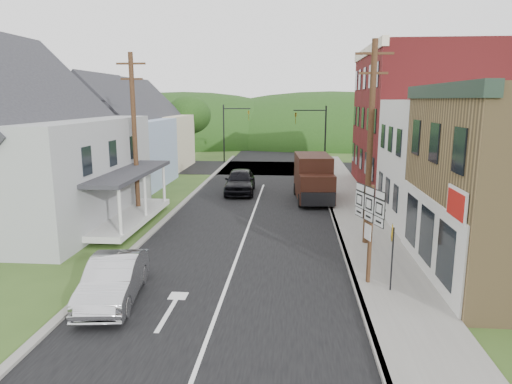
% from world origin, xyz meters
% --- Properties ---
extents(ground, '(120.00, 120.00, 0.00)m').
position_xyz_m(ground, '(0.00, 0.00, 0.00)').
color(ground, '#2D4719').
rests_on(ground, ground).
extents(road, '(9.00, 90.00, 0.02)m').
position_xyz_m(road, '(0.00, 10.00, 0.00)').
color(road, black).
rests_on(road, ground).
extents(cross_road, '(60.00, 9.00, 0.02)m').
position_xyz_m(cross_road, '(0.00, 27.00, 0.00)').
color(cross_road, black).
rests_on(cross_road, ground).
extents(sidewalk_right, '(2.80, 55.00, 0.15)m').
position_xyz_m(sidewalk_right, '(5.90, 8.00, 0.07)').
color(sidewalk_right, slate).
rests_on(sidewalk_right, ground).
extents(curb_right, '(0.20, 55.00, 0.15)m').
position_xyz_m(curb_right, '(4.55, 8.00, 0.07)').
color(curb_right, slate).
rests_on(curb_right, ground).
extents(curb_left, '(0.30, 55.00, 0.12)m').
position_xyz_m(curb_left, '(-4.65, 8.00, 0.06)').
color(curb_left, slate).
rests_on(curb_left, ground).
extents(storefront_white, '(8.00, 7.00, 6.50)m').
position_xyz_m(storefront_white, '(11.30, 7.50, 3.25)').
color(storefront_white, silver).
rests_on(storefront_white, ground).
extents(storefront_red, '(8.00, 12.00, 10.00)m').
position_xyz_m(storefront_red, '(11.30, 17.00, 5.00)').
color(storefront_red, maroon).
rests_on(storefront_red, ground).
extents(house_gray, '(10.20, 12.24, 8.35)m').
position_xyz_m(house_gray, '(-12.00, 6.00, 4.23)').
color(house_gray, '#9FA2A4').
rests_on(house_gray, ground).
extents(house_blue, '(7.14, 8.16, 7.28)m').
position_xyz_m(house_blue, '(-11.00, 17.00, 3.69)').
color(house_blue, '#95A9CB').
rests_on(house_blue, ground).
extents(house_cream, '(7.14, 8.16, 7.28)m').
position_xyz_m(house_cream, '(-11.50, 26.00, 3.69)').
color(house_cream, beige).
rests_on(house_cream, ground).
extents(utility_pole_right, '(1.60, 0.26, 9.00)m').
position_xyz_m(utility_pole_right, '(5.60, 3.50, 4.66)').
color(utility_pole_right, '#472D19').
rests_on(utility_pole_right, ground).
extents(utility_pole_left, '(1.60, 0.26, 9.00)m').
position_xyz_m(utility_pole_left, '(-6.50, 8.00, 4.66)').
color(utility_pole_left, '#472D19').
rests_on(utility_pole_left, ground).
extents(traffic_signal_right, '(2.87, 0.20, 6.00)m').
position_xyz_m(traffic_signal_right, '(4.30, 23.50, 3.76)').
color(traffic_signal_right, black).
rests_on(traffic_signal_right, ground).
extents(traffic_signal_left, '(2.87, 0.20, 6.00)m').
position_xyz_m(traffic_signal_left, '(-4.30, 30.50, 3.76)').
color(traffic_signal_left, black).
rests_on(traffic_signal_left, ground).
extents(tree_left_b, '(4.80, 4.80, 6.94)m').
position_xyz_m(tree_left_b, '(-17.00, 12.00, 4.88)').
color(tree_left_b, '#382616').
rests_on(tree_left_b, ground).
extents(tree_left_c, '(5.80, 5.80, 8.41)m').
position_xyz_m(tree_left_c, '(-19.00, 20.00, 5.94)').
color(tree_left_c, '#382616').
rests_on(tree_left_c, ground).
extents(tree_left_d, '(4.80, 4.80, 6.94)m').
position_xyz_m(tree_left_d, '(-9.00, 32.00, 4.88)').
color(tree_left_d, '#382616').
rests_on(tree_left_d, ground).
extents(forested_ridge, '(90.00, 30.00, 16.00)m').
position_xyz_m(forested_ridge, '(0.00, 55.00, 0.00)').
color(forested_ridge, black).
rests_on(forested_ridge, ground).
extents(silver_sedan, '(2.09, 4.55, 1.45)m').
position_xyz_m(silver_sedan, '(-3.49, -3.09, 0.72)').
color(silver_sedan, '#B5B5BA').
rests_on(silver_sedan, ground).
extents(dark_sedan, '(2.26, 5.11, 1.71)m').
position_xyz_m(dark_sedan, '(-1.45, 14.81, 0.85)').
color(dark_sedan, black).
rests_on(dark_sedan, ground).
extents(delivery_van, '(2.54, 5.45, 2.97)m').
position_xyz_m(delivery_van, '(3.59, 12.66, 1.50)').
color(delivery_van, black).
rests_on(delivery_van, ground).
extents(route_sign_cluster, '(0.72, 1.92, 3.50)m').
position_xyz_m(route_sign_cluster, '(4.95, -1.18, 2.42)').
color(route_sign_cluster, '#472D19').
rests_on(route_sign_cluster, sidewalk_right).
extents(warning_sign, '(0.20, 0.62, 2.34)m').
position_xyz_m(warning_sign, '(5.63, -1.80, 1.65)').
color(warning_sign, black).
rests_on(warning_sign, sidewalk_right).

